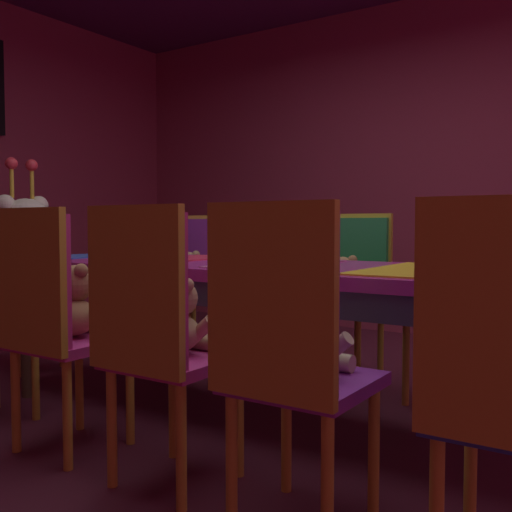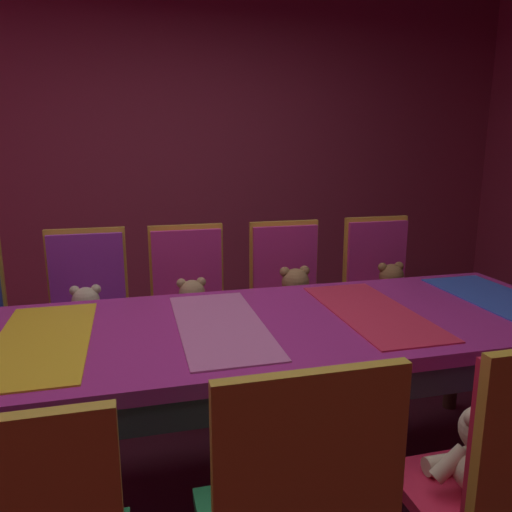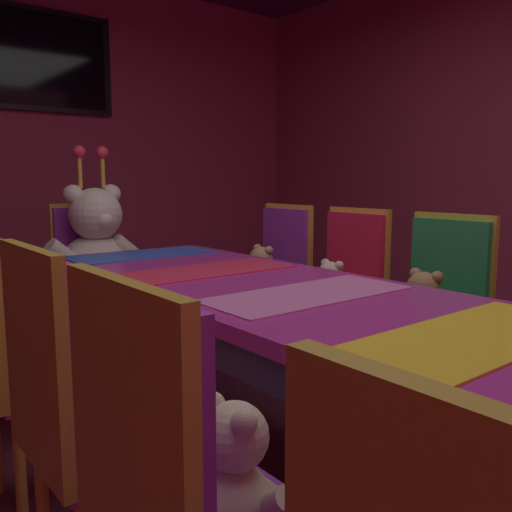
{
  "view_description": "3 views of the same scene",
  "coord_description": "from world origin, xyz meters",
  "px_view_note": "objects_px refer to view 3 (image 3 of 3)",
  "views": [
    {
      "loc": [
        -2.31,
        -1.42,
        0.92
      ],
      "look_at": [
        0.18,
        0.24,
        0.76
      ],
      "focal_mm": 41.66,
      "sensor_mm": 36.0,
      "label": 1
    },
    {
      "loc": [
        1.75,
        -0.31,
        1.41
      ],
      "look_at": [
        -0.1,
        0.16,
        0.98
      ],
      "focal_mm": 34.63,
      "sensor_mm": 36.0,
      "label": 2
    },
    {
      "loc": [
        -1.3,
        -1.34,
        1.14
      ],
      "look_at": [
        0.05,
        0.36,
        0.83
      ],
      "focal_mm": 38.07,
      "sensor_mm": 36.0,
      "label": 3
    }
  ],
  "objects_px": {
    "teddy_left_1": "(236,475)",
    "teddy_right_2": "(422,308)",
    "chair_left_3": "(11,343)",
    "teddy_right_3": "(329,289)",
    "chair_right_4": "(279,268)",
    "teddy_left_4": "(2,309)",
    "teddy_right_4": "(260,273)",
    "king_teddy_bear": "(97,245)",
    "chair_left_2": "(70,397)",
    "throne_chair": "(88,264)",
    "chair_right_3": "(348,281)",
    "chair_left_1": "(171,491)",
    "teddy_left_2": "(123,390)",
    "banquet_table": "(308,318)",
    "chair_right_2": "(441,300)",
    "teddy_left_3": "(55,338)",
    "wall_tv": "(25,58)"
  },
  "relations": [
    {
      "from": "teddy_left_3",
      "to": "teddy_right_2",
      "type": "distance_m",
      "value": 1.5
    },
    {
      "from": "banquet_table",
      "to": "wall_tv",
      "type": "relative_size",
      "value": 2.22
    },
    {
      "from": "chair_left_1",
      "to": "chair_left_2",
      "type": "height_order",
      "value": "same"
    },
    {
      "from": "teddy_left_2",
      "to": "teddy_right_3",
      "type": "height_order",
      "value": "teddy_left_2"
    },
    {
      "from": "chair_left_3",
      "to": "throne_chair",
      "type": "bearing_deg",
      "value": 60.31
    },
    {
      "from": "teddy_left_1",
      "to": "king_teddy_bear",
      "type": "relative_size",
      "value": 0.33
    },
    {
      "from": "chair_right_4",
      "to": "teddy_right_3",
      "type": "bearing_deg",
      "value": 76.83
    },
    {
      "from": "throne_chair",
      "to": "wall_tv",
      "type": "relative_size",
      "value": 0.74
    },
    {
      "from": "chair_left_3",
      "to": "teddy_right_3",
      "type": "relative_size",
      "value": 3.52
    },
    {
      "from": "teddy_right_2",
      "to": "chair_right_3",
      "type": "relative_size",
      "value": 0.31
    },
    {
      "from": "teddy_left_3",
      "to": "teddy_right_3",
      "type": "xyz_separation_m",
      "value": [
        1.43,
        0.05,
        -0.02
      ]
    },
    {
      "from": "teddy_left_1",
      "to": "chair_left_2",
      "type": "height_order",
      "value": "chair_left_2"
    },
    {
      "from": "chair_left_1",
      "to": "chair_left_3",
      "type": "relative_size",
      "value": 1.0
    },
    {
      "from": "chair_left_1",
      "to": "throne_chair",
      "type": "height_order",
      "value": "same"
    },
    {
      "from": "chair_left_2",
      "to": "teddy_right_4",
      "type": "xyz_separation_m",
      "value": [
        1.57,
        1.17,
        -0.01
      ]
    },
    {
      "from": "teddy_left_2",
      "to": "chair_right_3",
      "type": "xyz_separation_m",
      "value": [
        1.58,
        0.62,
        0.02
      ]
    },
    {
      "from": "teddy_left_2",
      "to": "chair_right_3",
      "type": "distance_m",
      "value": 1.7
    },
    {
      "from": "banquet_table",
      "to": "teddy_left_1",
      "type": "relative_size",
      "value": 10.34
    },
    {
      "from": "chair_left_2",
      "to": "chair_right_4",
      "type": "bearing_deg",
      "value": 34.4
    },
    {
      "from": "chair_right_3",
      "to": "chair_right_4",
      "type": "height_order",
      "value": "same"
    },
    {
      "from": "teddy_left_3",
      "to": "teddy_right_3",
      "type": "relative_size",
      "value": 1.16
    },
    {
      "from": "teddy_right_2",
      "to": "chair_right_4",
      "type": "xyz_separation_m",
      "value": [
        0.15,
        1.13,
        0.01
      ]
    },
    {
      "from": "king_teddy_bear",
      "to": "wall_tv",
      "type": "xyz_separation_m",
      "value": [
        0.0,
        1.24,
        1.31
      ]
    },
    {
      "from": "banquet_table",
      "to": "teddy_left_3",
      "type": "relative_size",
      "value": 9.2
    },
    {
      "from": "chair_right_4",
      "to": "king_teddy_bear",
      "type": "distance_m",
      "value": 1.12
    },
    {
      "from": "chair_left_1",
      "to": "teddy_right_2",
      "type": "height_order",
      "value": "chair_left_1"
    },
    {
      "from": "chair_left_1",
      "to": "chair_right_3",
      "type": "relative_size",
      "value": 1.0
    },
    {
      "from": "chair_right_2",
      "to": "teddy_right_2",
      "type": "bearing_deg",
      "value": 0.0
    },
    {
      "from": "chair_left_1",
      "to": "chair_right_3",
      "type": "height_order",
      "value": "same"
    },
    {
      "from": "teddy_left_1",
      "to": "chair_right_2",
      "type": "xyz_separation_m",
      "value": [
        1.57,
        0.57,
        0.02
      ]
    },
    {
      "from": "teddy_left_1",
      "to": "chair_right_3",
      "type": "xyz_separation_m",
      "value": [
        1.59,
        1.15,
        0.02
      ]
    },
    {
      "from": "chair_left_1",
      "to": "teddy_right_2",
      "type": "xyz_separation_m",
      "value": [
        1.57,
        0.57,
        -0.01
      ]
    },
    {
      "from": "teddy_right_4",
      "to": "king_teddy_bear",
      "type": "height_order",
      "value": "king_teddy_bear"
    },
    {
      "from": "chair_right_3",
      "to": "king_teddy_bear",
      "type": "distance_m",
      "value": 1.54
    },
    {
      "from": "banquet_table",
      "to": "chair_left_3",
      "type": "distance_m",
      "value": 1.01
    },
    {
      "from": "teddy_right_2",
      "to": "teddy_right_4",
      "type": "distance_m",
      "value": 1.13
    },
    {
      "from": "teddy_right_4",
      "to": "king_teddy_bear",
      "type": "xyz_separation_m",
      "value": [
        -0.71,
        0.71,
        0.16
      ]
    },
    {
      "from": "chair_left_2",
      "to": "wall_tv",
      "type": "height_order",
      "value": "wall_tv"
    },
    {
      "from": "chair_left_2",
      "to": "chair_right_3",
      "type": "xyz_separation_m",
      "value": [
        1.73,
        0.62,
        0.0
      ]
    },
    {
      "from": "banquet_table",
      "to": "teddy_right_2",
      "type": "distance_m",
      "value": 0.71
    },
    {
      "from": "chair_left_2",
      "to": "teddy_right_4",
      "type": "height_order",
      "value": "chair_left_2"
    },
    {
      "from": "throne_chair",
      "to": "chair_right_3",
      "type": "bearing_deg",
      "value": 31.26
    },
    {
      "from": "chair_left_3",
      "to": "teddy_right_4",
      "type": "bearing_deg",
      "value": 21.23
    },
    {
      "from": "chair_left_1",
      "to": "teddy_right_3",
      "type": "distance_m",
      "value": 1.96
    },
    {
      "from": "teddy_right_3",
      "to": "teddy_left_4",
      "type": "bearing_deg",
      "value": -20.45
    },
    {
      "from": "chair_right_2",
      "to": "chair_left_1",
      "type": "bearing_deg",
      "value": 18.36
    },
    {
      "from": "chair_right_2",
      "to": "banquet_table",
      "type": "bearing_deg",
      "value": 1.34
    },
    {
      "from": "teddy_left_4",
      "to": "teddy_right_4",
      "type": "height_order",
      "value": "teddy_right_4"
    },
    {
      "from": "teddy_left_1",
      "to": "teddy_right_2",
      "type": "xyz_separation_m",
      "value": [
        1.43,
        0.57,
        0.01
      ]
    },
    {
      "from": "teddy_left_1",
      "to": "teddy_left_3",
      "type": "xyz_separation_m",
      "value": [
        0.02,
        1.09,
        0.01
      ]
    }
  ]
}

